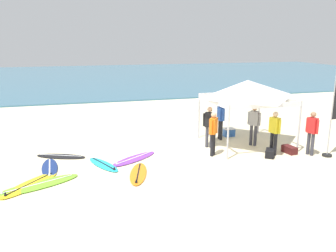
% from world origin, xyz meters
% --- Properties ---
extents(ground_plane, '(80.00, 80.00, 0.00)m').
position_xyz_m(ground_plane, '(0.00, 0.00, 0.00)').
color(ground_plane, beige).
extents(sea, '(80.00, 36.00, 0.10)m').
position_xyz_m(sea, '(0.00, 30.29, 0.05)').
color(sea, '#386B84').
rests_on(sea, ground).
extents(canopy_tent, '(3.15, 3.15, 2.75)m').
position_xyz_m(canopy_tent, '(3.13, 0.45, 2.39)').
color(canopy_tent, '#B7B7BC').
rests_on(canopy_tent, ground).
extents(surfboard_cyan, '(1.19, 1.87, 0.19)m').
position_xyz_m(surfboard_cyan, '(-2.90, -0.49, 0.04)').
color(surfboard_cyan, '#23B2CC').
rests_on(surfboard_cyan, ground).
extents(surfboard_black, '(1.97, 1.25, 0.19)m').
position_xyz_m(surfboard_black, '(-4.38, 0.88, 0.04)').
color(surfboard_black, black).
rests_on(surfboard_black, ground).
extents(surfboard_orange, '(1.05, 2.07, 0.19)m').
position_xyz_m(surfboard_orange, '(-1.87, -1.66, 0.04)').
color(surfboard_orange, orange).
rests_on(surfboard_orange, ground).
extents(surfboard_navy, '(0.62, 1.99, 0.19)m').
position_xyz_m(surfboard_navy, '(-4.73, -0.31, 0.04)').
color(surfboard_navy, navy).
rests_on(surfboard_navy, ground).
extents(surfboard_yellow, '(1.90, 2.11, 0.19)m').
position_xyz_m(surfboard_yellow, '(-5.24, -1.65, 0.04)').
color(surfboard_yellow, yellow).
rests_on(surfboard_yellow, ground).
extents(surfboard_purple, '(2.09, 1.70, 0.19)m').
position_xyz_m(surfboard_purple, '(-1.74, -0.16, 0.04)').
color(surfboard_purple, purple).
rests_on(surfboard_purple, ground).
extents(surfboard_lime, '(2.62, 1.69, 0.19)m').
position_xyz_m(surfboard_lime, '(-5.00, -1.73, 0.04)').
color(surfboard_lime, '#7AD12D').
rests_on(surfboard_lime, ground).
extents(person_black, '(0.47, 0.39, 1.71)m').
position_xyz_m(person_black, '(1.53, 0.50, 0.99)').
color(person_black, '#383842').
rests_on(person_black, ground).
extents(person_orange, '(0.41, 0.43, 1.71)m').
position_xyz_m(person_orange, '(1.27, -0.51, 0.99)').
color(person_orange, black).
rests_on(person_orange, ground).
extents(person_blue, '(0.23, 0.55, 1.71)m').
position_xyz_m(person_blue, '(2.47, 1.48, 0.99)').
color(person_blue, black).
rests_on(person_blue, ground).
extents(person_grey, '(0.41, 0.42, 1.71)m').
position_xyz_m(person_grey, '(3.42, 0.25, 0.99)').
color(person_grey, '#383842').
rests_on(person_grey, ground).
extents(person_yellow, '(0.32, 0.53, 1.71)m').
position_xyz_m(person_yellow, '(3.56, -1.05, 0.99)').
color(person_yellow, black).
rests_on(person_yellow, ground).
extents(person_red, '(0.31, 0.53, 1.71)m').
position_xyz_m(person_red, '(4.92, -1.46, 0.99)').
color(person_red, '#383842').
rests_on(person_red, ground).
extents(banner_flag, '(0.60, 0.36, 3.40)m').
position_xyz_m(banner_flag, '(5.58, -1.79, 1.57)').
color(banner_flag, '#99999E').
rests_on(banner_flag, ground).
extents(gear_bag_near_tent, '(0.61, 0.67, 0.28)m').
position_xyz_m(gear_bag_near_tent, '(3.32, -1.24, 0.14)').
color(gear_bag_near_tent, black).
rests_on(gear_bag_near_tent, ground).
extents(gear_bag_by_pole, '(0.39, 0.64, 0.28)m').
position_xyz_m(gear_bag_by_pole, '(4.30, -1.06, 0.14)').
color(gear_bag_by_pole, '#4C1919').
rests_on(gear_bag_by_pole, ground).
extents(cooler_box, '(0.50, 0.36, 0.39)m').
position_xyz_m(cooler_box, '(3.08, 1.85, 0.20)').
color(cooler_box, '#2D60B7').
rests_on(cooler_box, ground).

